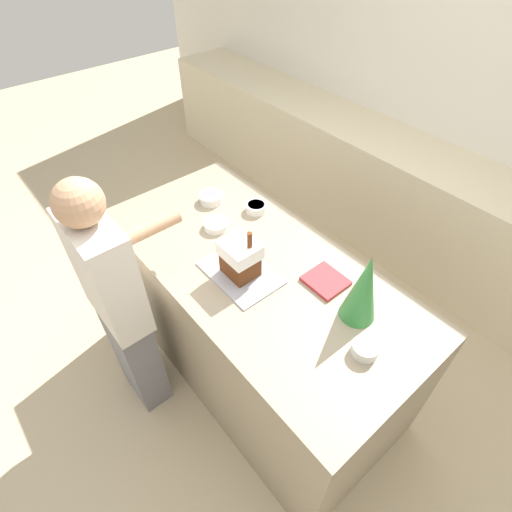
{
  "coord_description": "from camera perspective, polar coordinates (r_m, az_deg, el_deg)",
  "views": [
    {
      "loc": [
        1.09,
        -0.91,
        2.4
      ],
      "look_at": [
        0.0,
        0.0,
        1.01
      ],
      "focal_mm": 28.0,
      "sensor_mm": 36.0,
      "label": 1
    }
  ],
  "objects": [
    {
      "name": "ground_plane",
      "position": [
        2.79,
        -0.02,
        -15.08
      ],
      "size": [
        12.0,
        12.0,
        0.0
      ],
      "primitive_type": "plane",
      "color": "#C6B28E"
    },
    {
      "name": "wall_back",
      "position": [
        3.31,
        29.77,
        19.56
      ],
      "size": [
        8.0,
        0.05,
        2.6
      ],
      "color": "white",
      "rests_on": "ground_plane"
    },
    {
      "name": "back_cabinet_block",
      "position": [
        3.42,
        22.39,
        5.95
      ],
      "size": [
        6.0,
        0.6,
        0.9
      ],
      "color": "beige",
      "rests_on": "ground_plane"
    },
    {
      "name": "kitchen_island",
      "position": [
        2.39,
        -0.02,
        -9.25
      ],
      "size": [
        1.83,
        0.87,
        0.95
      ],
      "color": "gray",
      "rests_on": "ground_plane"
    },
    {
      "name": "baking_tray",
      "position": [
        1.98,
        -2.18,
        -2.46
      ],
      "size": [
        0.39,
        0.27,
        0.01
      ],
      "color": "#9E9EA8",
      "rests_on": "kitchen_island"
    },
    {
      "name": "gingerbread_house",
      "position": [
        1.9,
        -2.25,
        -0.27
      ],
      "size": [
        0.18,
        0.15,
        0.27
      ],
      "color": "#5B2D14",
      "rests_on": "baking_tray"
    },
    {
      "name": "decorative_tree",
      "position": [
        1.74,
        15.15,
        -4.42
      ],
      "size": [
        0.16,
        0.16,
        0.36
      ],
      "color": "#33843D",
      "rests_on": "kitchen_island"
    },
    {
      "name": "candy_bowl_front_corner",
      "position": [
        2.23,
        -5.74,
        4.49
      ],
      "size": [
        0.14,
        0.14,
        0.04
      ],
      "color": "white",
      "rests_on": "kitchen_island"
    },
    {
      "name": "candy_bowl_beside_tree",
      "position": [
        2.42,
        -6.46,
        8.3
      ],
      "size": [
        0.14,
        0.14,
        0.05
      ],
      "color": "silver",
      "rests_on": "kitchen_island"
    },
    {
      "name": "candy_bowl_far_left",
      "position": [
        1.74,
        15.33,
        -12.66
      ],
      "size": [
        0.11,
        0.11,
        0.05
      ],
      "color": "silver",
      "rests_on": "kitchen_island"
    },
    {
      "name": "candy_bowl_far_right",
      "position": [
        2.33,
        0.02,
        6.99
      ],
      "size": [
        0.12,
        0.12,
        0.05
      ],
      "color": "white",
      "rests_on": "kitchen_island"
    },
    {
      "name": "cookbook",
      "position": [
        1.96,
        9.91,
        -3.51
      ],
      "size": [
        0.19,
        0.17,
        0.02
      ],
      "color": "#B23338",
      "rests_on": "kitchen_island"
    },
    {
      "name": "person",
      "position": [
        2.14,
        -18.91,
        -6.92
      ],
      "size": [
        0.41,
        0.51,
        1.56
      ],
      "color": "slate",
      "rests_on": "ground_plane"
    }
  ]
}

